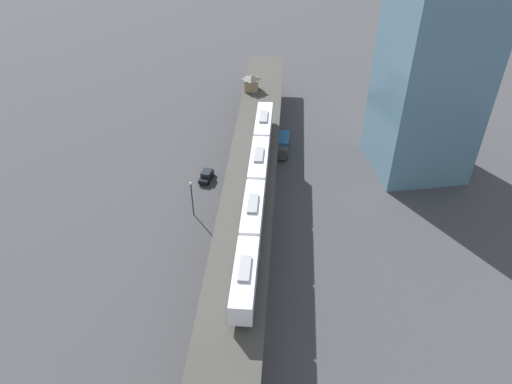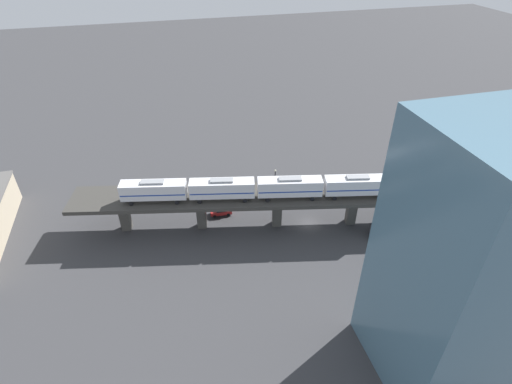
# 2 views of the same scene
# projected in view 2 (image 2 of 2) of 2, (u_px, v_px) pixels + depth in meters

# --- Properties ---
(ground_plane) EXTENTS (400.00, 400.00, 0.00)m
(ground_plane) POSITION_uv_depth(u_px,v_px,m) (308.00, 223.00, 81.35)
(ground_plane) COLOR #38383A
(elevated_viaduct) EXTENTS (27.71, 91.69, 7.59)m
(elevated_viaduct) POSITION_uv_depth(u_px,v_px,m) (312.00, 197.00, 77.63)
(elevated_viaduct) COLOR #393733
(elevated_viaduct) RESTS_ON ground
(subway_train) EXTENTS (13.29, 49.26, 4.45)m
(subway_train) POSITION_uv_depth(u_px,v_px,m) (256.00, 187.00, 74.03)
(subway_train) COLOR silver
(subway_train) RESTS_ON elevated_viaduct
(signal_hut) EXTENTS (3.83, 3.83, 3.40)m
(signal_hut) POSITION_uv_depth(u_px,v_px,m) (449.00, 175.00, 78.93)
(signal_hut) COLOR #8C7251
(signal_hut) RESTS_ON elevated_viaduct
(street_car_red) EXTENTS (2.19, 4.51, 1.89)m
(street_car_red) POSITION_uv_depth(u_px,v_px,m) (221.00, 211.00, 83.28)
(street_car_red) COLOR #AD1E1E
(street_car_red) RESTS_ON ground
(street_car_black) EXTENTS (3.29, 4.75, 1.89)m
(street_car_black) POSITION_uv_depth(u_px,v_px,m) (322.00, 193.00, 88.46)
(street_car_black) COLOR black
(street_car_black) RESTS_ON ground
(delivery_truck) EXTENTS (3.94, 7.53, 3.20)m
(delivery_truck) POSITION_uv_depth(u_px,v_px,m) (390.00, 231.00, 76.79)
(delivery_truck) COLOR #333338
(delivery_truck) RESTS_ON ground
(street_lamp) EXTENTS (0.44, 0.44, 6.94)m
(street_lamp) POSITION_uv_depth(u_px,v_px,m) (275.00, 181.00, 86.83)
(street_lamp) COLOR black
(street_lamp) RESTS_ON ground
(office_tower) EXTENTS (16.00, 16.00, 36.00)m
(office_tower) POSITION_uv_depth(u_px,v_px,m) (465.00, 268.00, 46.40)
(office_tower) COLOR slate
(office_tower) RESTS_ON ground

